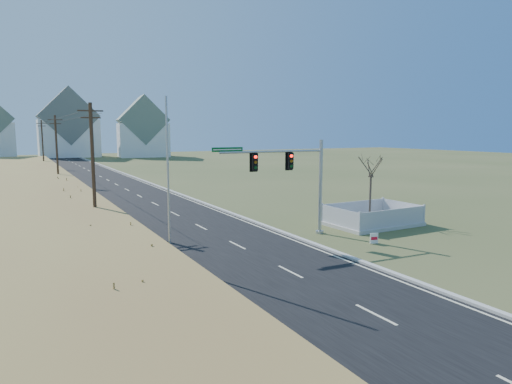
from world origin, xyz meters
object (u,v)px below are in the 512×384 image
traffic_signal_mast (297,176)px  flagpole (169,200)px  bare_tree (371,165)px  open_sign (374,238)px  fence_enclosure (372,221)px

traffic_signal_mast → flagpole: 9.93m
bare_tree → open_sign: bearing=-129.9°
open_sign → fence_enclosure: bearing=64.5°
open_sign → flagpole: (-12.59, 1.39, 3.11)m
flagpole → fence_enclosure: bearing=10.5°
fence_enclosure → bare_tree: bearing=53.9°
flagpole → traffic_signal_mast: bearing=15.8°
fence_enclosure → flagpole: flagpole is taller
traffic_signal_mast → open_sign: size_ratio=12.24×
open_sign → bare_tree: 8.41m
fence_enclosure → flagpole: bearing=-170.7°
fence_enclosure → open_sign: (-3.89, -4.45, 0.06)m
traffic_signal_mast → bare_tree: size_ratio=1.47×
open_sign → bare_tree: bare_tree is taller
traffic_signal_mast → bare_tree: (7.78, 1.58, 0.38)m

